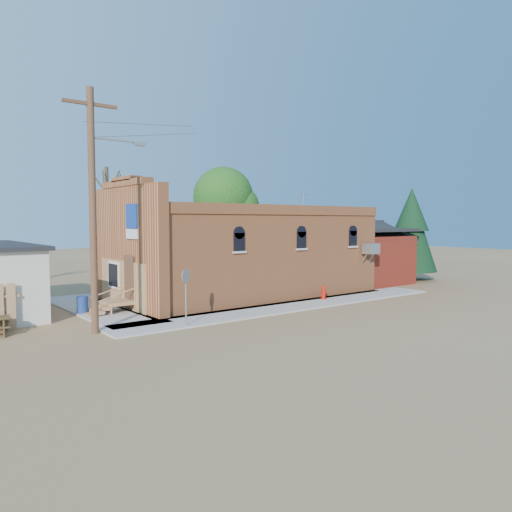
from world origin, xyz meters
TOP-DOWN VIEW (x-y plane):
  - ground at (0.00, 0.00)m, footprint 120.00×120.00m
  - sidewalk_south at (1.50, 0.90)m, footprint 19.00×2.20m
  - sidewalk_west at (-6.30, 6.00)m, footprint 2.60×10.00m
  - brick_bar at (1.64, 5.49)m, footprint 16.40×7.97m
  - red_shed at (11.50, 5.50)m, footprint 5.40×6.40m
  - utility_pole at (-8.14, 1.20)m, footprint 3.12×0.26m
  - tree_bare_near at (-3.00, 13.00)m, footprint 2.80×2.80m
  - tree_leafy at (6.00, 13.50)m, footprint 4.40×4.40m
  - evergreen_tree at (15.50, 4.00)m, footprint 3.60×3.60m
  - fire_hydrant at (4.05, 1.36)m, footprint 0.40×0.37m
  - stop_sign at (-5.03, 0.00)m, footprint 0.55×0.36m
  - trash_barrel at (-7.30, 5.21)m, footprint 0.63×0.63m

SIDE VIEW (x-z plane):
  - ground at x=0.00m, z-range 0.00..0.00m
  - sidewalk_south at x=1.50m, z-range 0.00..0.08m
  - sidewalk_west at x=-6.30m, z-range 0.00..0.08m
  - fire_hydrant at x=4.05m, z-range 0.08..0.78m
  - trash_barrel at x=-7.30m, z-range 0.08..0.83m
  - stop_sign at x=-5.03m, z-range 0.69..2.97m
  - red_shed at x=11.50m, z-range 0.12..4.42m
  - brick_bar at x=1.64m, z-range -0.81..5.49m
  - evergreen_tree at x=15.50m, z-range 0.46..6.96m
  - utility_pole at x=-8.14m, z-range 0.27..9.27m
  - tree_leafy at x=6.00m, z-range 1.86..10.01m
  - tree_bare_near at x=-3.00m, z-range 2.14..9.79m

